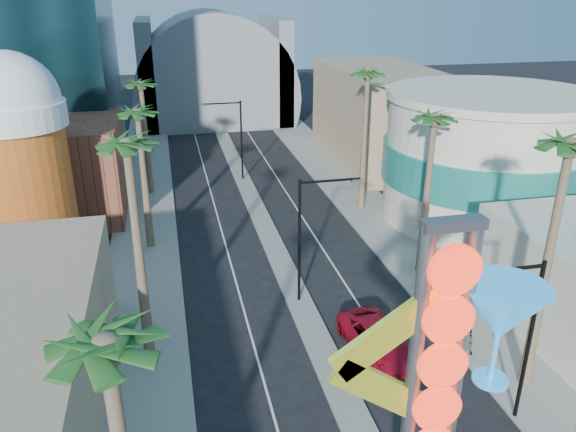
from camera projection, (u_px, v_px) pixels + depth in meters
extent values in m
cube|color=gray|center=(145.00, 221.00, 46.50)|extent=(5.00, 100.00, 0.15)
cube|color=gray|center=(362.00, 203.00, 50.34)|extent=(5.00, 100.00, 0.15)
cube|color=gray|center=(252.00, 200.00, 51.12)|extent=(1.60, 84.00, 0.15)
cube|color=brown|center=(60.00, 171.00, 46.40)|extent=(10.00, 10.00, 8.00)
cube|color=tan|center=(381.00, 115.00, 61.48)|extent=(10.00, 20.00, 10.00)
cylinder|color=#B74F18|center=(25.00, 193.00, 38.60)|extent=(6.40, 6.40, 10.00)
cylinder|color=white|center=(11.00, 115.00, 36.53)|extent=(7.00, 7.00, 1.60)
sphere|color=white|center=(8.00, 103.00, 36.23)|extent=(6.60, 6.60, 6.60)
cylinder|color=beige|center=(485.00, 160.00, 45.66)|extent=(16.00, 16.00, 10.00)
cylinder|color=teal|center=(485.00, 160.00, 45.66)|extent=(16.60, 16.60, 3.00)
cylinder|color=beige|center=(494.00, 95.00, 43.63)|extent=(16.60, 16.60, 0.60)
cylinder|color=slate|center=(214.00, 92.00, 80.28)|extent=(22.00, 16.00, 22.00)
cube|color=slate|center=(147.00, 72.00, 77.32)|extent=(2.00, 16.00, 14.00)
cube|color=slate|center=(275.00, 69.00, 80.95)|extent=(2.00, 16.00, 14.00)
cylinder|color=slate|center=(410.00, 405.00, 16.97)|extent=(0.44, 0.44, 12.00)
cylinder|color=slate|center=(453.00, 398.00, 17.25)|extent=(0.44, 0.44, 12.00)
cube|color=slate|center=(454.00, 224.00, 14.85)|extent=(1.80, 0.50, 0.30)
cylinder|color=red|center=(455.00, 270.00, 15.00)|extent=(1.50, 0.25, 1.50)
cylinder|color=red|center=(448.00, 320.00, 15.59)|extent=(1.50, 0.25, 1.50)
cylinder|color=red|center=(443.00, 365.00, 16.18)|extent=(1.50, 0.25, 1.50)
cylinder|color=red|center=(437.00, 408.00, 16.78)|extent=(1.50, 0.25, 1.50)
cube|color=yellow|center=(389.00, 333.00, 15.75)|extent=(3.47, 0.25, 2.80)
cube|color=yellow|center=(384.00, 391.00, 16.52)|extent=(3.47, 0.25, 2.80)
cone|color=#2A9CF0|center=(501.00, 313.00, 16.38)|extent=(2.60, 2.60, 1.80)
cylinder|color=#2A9CF0|center=(494.00, 358.00, 17.00)|extent=(0.16, 0.16, 1.60)
cylinder|color=#2A9CF0|center=(490.00, 379.00, 17.30)|extent=(1.10, 1.10, 0.12)
cylinder|color=black|center=(299.00, 243.00, 33.39)|extent=(0.18, 0.18, 8.00)
cube|color=black|center=(330.00, 181.00, 32.30)|extent=(3.60, 0.12, 0.12)
cube|color=slate|center=(357.00, 180.00, 32.66)|extent=(0.60, 0.25, 0.18)
cylinder|color=black|center=(242.00, 141.00, 55.03)|extent=(0.18, 0.18, 8.00)
cube|color=black|center=(222.00, 103.00, 53.22)|extent=(3.60, 0.12, 0.12)
cube|color=slate|center=(205.00, 105.00, 52.93)|extent=(0.60, 0.25, 0.18)
cylinder|color=black|center=(529.00, 344.00, 24.03)|extent=(0.18, 0.18, 8.00)
cube|color=black|center=(508.00, 270.00, 22.25)|extent=(3.24, 0.12, 0.12)
cube|color=slate|center=(475.00, 276.00, 21.99)|extent=(0.60, 0.25, 0.18)
sphere|color=#194B1C|center=(106.00, 351.00, 12.86)|extent=(2.40, 2.40, 2.40)
cylinder|color=brown|center=(140.00, 262.00, 27.30)|extent=(0.40, 0.40, 11.50)
sphere|color=#194B1C|center=(127.00, 148.00, 25.10)|extent=(2.40, 2.40, 2.40)
cylinder|color=brown|center=(145.00, 184.00, 40.21)|extent=(0.40, 0.40, 10.00)
sphere|color=#194B1C|center=(138.00, 115.00, 38.30)|extent=(2.40, 2.40, 2.40)
cylinder|color=brown|center=(146.00, 142.00, 51.03)|extent=(0.40, 0.40, 10.00)
sphere|color=#194B1C|center=(141.00, 86.00, 49.12)|extent=(2.40, 2.40, 2.40)
cylinder|color=brown|center=(544.00, 277.00, 25.43)|extent=(0.40, 0.40, 12.00)
sphere|color=#194B1C|center=(570.00, 149.00, 23.13)|extent=(2.40, 2.40, 2.40)
cylinder|color=brown|center=(426.00, 200.00, 36.53)|extent=(0.40, 0.40, 10.50)
sphere|color=#194B1C|center=(434.00, 121.00, 34.53)|extent=(2.40, 2.40, 2.40)
cylinder|color=brown|center=(364.00, 145.00, 47.16)|extent=(0.40, 0.40, 11.50)
sphere|color=#194B1C|center=(368.00, 75.00, 44.96)|extent=(2.40, 2.40, 2.40)
imported|color=#B50D23|center=(378.00, 339.00, 29.87)|extent=(3.25, 5.98, 1.59)
imported|color=gray|center=(467.00, 341.00, 29.45)|extent=(0.81, 0.66, 1.55)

